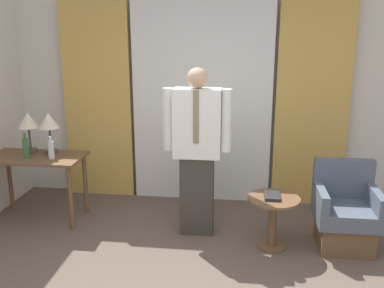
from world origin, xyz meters
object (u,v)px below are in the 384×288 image
Objects in this scene: bottle_by_lamp at (51,149)px; side_table at (273,214)px; bottle_near_edge at (26,148)px; book at (272,195)px; table_lamp_left at (28,123)px; desk at (36,167)px; table_lamp_right at (49,123)px; person at (197,147)px; armchair at (345,215)px.

bottle_by_lamp reaches higher than side_table.
book is at bearing -5.92° from bottle_near_edge.
book is at bearing -10.19° from table_lamp_left.
desk is at bearing 172.19° from side_table.
bottle_by_lamp is at bearing 173.19° from book.
bottle_near_edge is 0.52× the size of side_table.
table_lamp_left is 0.25m from table_lamp_right.
side_table is at bearing -41.94° from book.
table_lamp_left reaches higher than book.
book is (2.38, -0.28, -0.31)m from bottle_by_lamp.
person is (1.90, -0.06, 0.09)m from bottle_near_edge.
desk is 4.10× the size of book.
bottle_near_edge is 1.07× the size of book.
armchair is at bearing -6.24° from table_lamp_left.
bottle_near_edge is 2.74m from side_table.
side_table is at bearing -11.46° from table_lamp_right.
book is (0.77, -0.22, -0.40)m from person.
person is (1.83, -0.12, 0.32)m from desk.
bottle_near_edge is at bearing -178.42° from bottle_by_lamp.
desk is 2.30× the size of table_lamp_right.
side_table is at bearing -6.21° from bottle_near_edge.
table_lamp_left reaches higher than side_table.
table_lamp_left is at bearing 105.27° from bottle_near_edge.
bottle_by_lamp reaches higher than desk.
table_lamp_left is at bearing 130.13° from desk.
table_lamp_left is at bearing 149.06° from bottle_by_lamp.
bottle_near_edge is at bearing 178.30° from person.
person is 6.81× the size of book.
desk is 0.51m from table_lamp_left.
table_lamp_right is (0.25, 0.00, 0.00)m from table_lamp_left.
person reaches higher than armchair.
bottle_by_lamp is at bearing -64.98° from table_lamp_right.
table_lamp_left is 1.68× the size of bottle_near_edge.
armchair is 0.73m from side_table.
bottle_near_edge reaches higher than bottle_by_lamp.
book is (2.72, -0.49, -0.55)m from table_lamp_left.
book is (-0.73, -0.11, 0.22)m from armchair.
bottle_near_edge is at bearing -134.25° from desk.
bottle_by_lamp is at bearing 176.83° from armchair.
table_lamp_right reaches higher than bottle_by_lamp.
bottle_by_lamp is (0.28, 0.01, -0.01)m from bottle_near_edge.
desk is 2.62m from book.
side_table is at bearing -10.45° from table_lamp_left.
table_lamp_right is at bearing 115.02° from bottle_by_lamp.
armchair is at bearing -2.78° from bottle_near_edge.
table_lamp_left is 3.56m from armchair.
bottle_near_edge reaches higher than book.
person reaches higher than book.
side_table is at bearing -7.81° from desk.
person is 3.30× the size of side_table.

